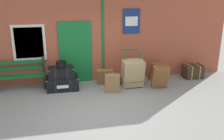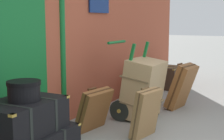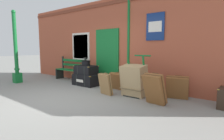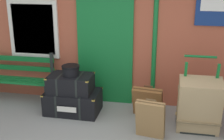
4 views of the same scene
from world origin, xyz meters
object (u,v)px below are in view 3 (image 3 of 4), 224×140
at_px(platform_bench, 71,70).
at_px(steamer_trunk_middle, 86,70).
at_px(suitcase_caramel, 117,81).
at_px(steamer_trunk_base, 87,80).
at_px(porters_trolley, 137,86).
at_px(suitcase_olive, 177,87).
at_px(round_hatbox, 86,63).
at_px(suitcase_charcoal, 105,84).
at_px(lamp_post, 16,56).
at_px(large_brown_trunk, 134,80).
at_px(suitcase_beige, 154,89).

height_order(platform_bench, steamer_trunk_middle, platform_bench).
relative_size(steamer_trunk_middle, suitcase_caramel, 1.37).
height_order(steamer_trunk_base, porters_trolley, porters_trolley).
relative_size(porters_trolley, suitcase_olive, 1.83).
xyz_separation_m(round_hatbox, suitcase_charcoal, (1.51, -0.63, -0.53)).
distance_m(round_hatbox, suitcase_charcoal, 1.72).
bearing_deg(suitcase_charcoal, porters_trolley, 35.68).
height_order(lamp_post, suitcase_olive, lamp_post).
height_order(platform_bench, porters_trolley, porters_trolley).
bearing_deg(large_brown_trunk, suitcase_charcoal, -154.02).
relative_size(steamer_trunk_base, suitcase_charcoal, 1.53).
bearing_deg(steamer_trunk_middle, porters_trolley, -2.48).
relative_size(steamer_trunk_middle, suitcase_olive, 1.26).
bearing_deg(suitcase_beige, porters_trolley, 146.47).
xyz_separation_m(steamer_trunk_base, steamer_trunk_middle, (-0.03, -0.01, 0.37)).
bearing_deg(steamer_trunk_base, porters_trolley, -2.69).
relative_size(lamp_post, suitcase_olive, 4.41).
bearing_deg(suitcase_olive, suitcase_caramel, -175.42).
height_order(steamer_trunk_middle, porters_trolley, porters_trolley).
bearing_deg(suitcase_caramel, suitcase_olive, 4.58).
bearing_deg(suitcase_beige, suitcase_charcoal, -179.51).
relative_size(lamp_post, large_brown_trunk, 3.07).
bearing_deg(steamer_trunk_base, suitcase_beige, -11.83).
bearing_deg(suitcase_charcoal, steamer_trunk_middle, 156.91).
distance_m(large_brown_trunk, suitcase_beige, 0.89).
bearing_deg(steamer_trunk_middle, round_hatbox, -42.28).
distance_m(steamer_trunk_middle, suitcase_caramel, 1.46).
xyz_separation_m(porters_trolley, large_brown_trunk, (-0.00, -0.18, 0.20)).
distance_m(steamer_trunk_middle, suitcase_beige, 3.17).
bearing_deg(porters_trolley, lamp_post, -164.85).
distance_m(suitcase_olive, suitcase_beige, 0.91).
relative_size(steamer_trunk_middle, suitcase_beige, 1.04).
relative_size(steamer_trunk_middle, round_hatbox, 2.52).
height_order(lamp_post, suitcase_charcoal, lamp_post).
bearing_deg(steamer_trunk_base, suitcase_caramel, 2.89).
distance_m(round_hatbox, porters_trolley, 2.35).
relative_size(lamp_post, suitcase_caramel, 4.79).
xyz_separation_m(steamer_trunk_middle, suitcase_caramel, (1.43, 0.08, -0.29)).
xyz_separation_m(steamer_trunk_base, suitcase_charcoal, (1.49, -0.66, 0.11)).
bearing_deg(steamer_trunk_base, round_hatbox, -116.36).
height_order(porters_trolley, suitcase_charcoal, porters_trolley).
distance_m(steamer_trunk_base, suitcase_charcoal, 1.64).
relative_size(platform_bench, suitcase_caramel, 2.67).
bearing_deg(porters_trolley, steamer_trunk_base, 177.31).
relative_size(lamp_post, steamer_trunk_middle, 3.50).
bearing_deg(round_hatbox, suitcase_olive, 4.25).
bearing_deg(suitcase_olive, steamer_trunk_base, -176.13).
xyz_separation_m(platform_bench, porters_trolley, (3.60, -0.45, -0.17)).
bearing_deg(porters_trolley, suitcase_caramel, 168.42).
relative_size(large_brown_trunk, suitcase_caramel, 1.56).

